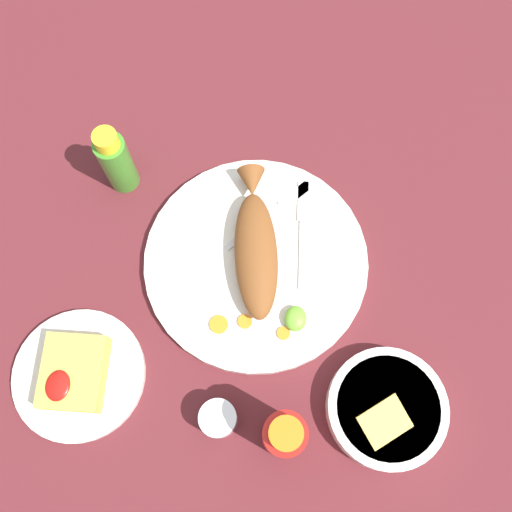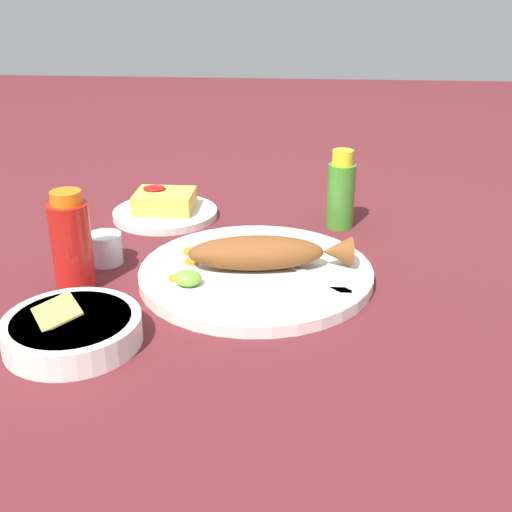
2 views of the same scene
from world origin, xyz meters
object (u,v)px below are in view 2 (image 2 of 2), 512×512
(main_plate, at_px, (256,273))
(guacamole_bowl, at_px, (72,329))
(salt_cup, at_px, (105,250))
(side_plate_fries, at_px, (165,214))
(fork_far, at_px, (295,290))
(hot_sauce_bottle_red, at_px, (72,244))
(hot_sauce_bottle_green, at_px, (341,192))
(fork_near, at_px, (314,277))
(fried_fish, at_px, (266,253))

(main_plate, bearing_deg, guacamole_bowl, 43.58)
(salt_cup, xyz_separation_m, guacamole_bowl, (-0.03, 0.24, -0.00))
(main_plate, xyz_separation_m, side_plate_fries, (0.20, -0.25, -0.00))
(fork_far, bearing_deg, hot_sauce_bottle_red, 175.61)
(side_plate_fries, xyz_separation_m, guacamole_bowl, (0.02, 0.46, 0.01))
(hot_sauce_bottle_red, xyz_separation_m, hot_sauce_bottle_green, (-0.40, -0.29, -0.01))
(fork_near, height_order, guacamole_bowl, guacamole_bowl)
(main_plate, relative_size, hot_sauce_bottle_red, 2.36)
(fork_near, bearing_deg, fried_fish, -155.25)
(salt_cup, bearing_deg, hot_sauce_bottle_red, 79.60)
(hot_sauce_bottle_green, bearing_deg, fork_near, 79.85)
(hot_sauce_bottle_green, xyz_separation_m, side_plate_fries, (0.33, -0.02, -0.06))
(main_plate, distance_m, fried_fish, 0.04)
(fork_far, xyz_separation_m, hot_sauce_bottle_red, (0.33, -0.02, 0.05))
(salt_cup, height_order, guacamole_bowl, salt_cup)
(hot_sauce_bottle_red, bearing_deg, fried_fish, -168.54)
(guacamole_bowl, bearing_deg, hot_sauce_bottle_green, -128.69)
(fork_far, distance_m, hot_sauce_bottle_red, 0.33)
(main_plate, distance_m, hot_sauce_bottle_green, 0.28)
(main_plate, height_order, salt_cup, salt_cup)
(hot_sauce_bottle_green, relative_size, salt_cup, 2.65)
(main_plate, relative_size, fork_far, 1.93)
(salt_cup, xyz_separation_m, side_plate_fries, (-0.05, -0.22, -0.01))
(hot_sauce_bottle_red, distance_m, salt_cup, 0.11)
(fried_fish, bearing_deg, main_plate, 0.00)
(fork_far, xyz_separation_m, guacamole_bowl, (0.28, 0.13, 0.00))
(fork_near, relative_size, side_plate_fries, 0.72)
(hot_sauce_bottle_green, relative_size, guacamole_bowl, 0.83)
(hot_sauce_bottle_red, height_order, side_plate_fries, hot_sauce_bottle_red)
(side_plate_fries, height_order, guacamole_bowl, guacamole_bowl)
(fork_near, relative_size, guacamole_bowl, 0.82)
(fork_near, height_order, hot_sauce_bottle_green, hot_sauce_bottle_green)
(fork_far, relative_size, salt_cup, 3.41)
(hot_sauce_bottle_green, relative_size, side_plate_fries, 0.72)
(fork_near, distance_m, hot_sauce_bottle_red, 0.36)
(main_plate, bearing_deg, side_plate_fries, -52.39)
(fork_far, distance_m, salt_cup, 0.33)
(hot_sauce_bottle_red, relative_size, hot_sauce_bottle_green, 1.05)
(fork_near, bearing_deg, side_plate_fries, -178.36)
(side_plate_fries, distance_m, guacamole_bowl, 0.46)
(fried_fish, distance_m, fork_far, 0.09)
(fork_far, height_order, guacamole_bowl, guacamole_bowl)
(main_plate, xyz_separation_m, fried_fish, (-0.01, -0.00, 0.03))
(fork_far, height_order, hot_sauce_bottle_red, hot_sauce_bottle_red)
(main_plate, height_order, side_plate_fries, main_plate)
(hot_sauce_bottle_red, xyz_separation_m, salt_cup, (-0.02, -0.09, -0.05))
(hot_sauce_bottle_green, height_order, guacamole_bowl, hot_sauce_bottle_green)
(fork_far, relative_size, hot_sauce_bottle_green, 1.29)
(main_plate, relative_size, hot_sauce_bottle_green, 2.48)
(fork_near, height_order, fork_far, same)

